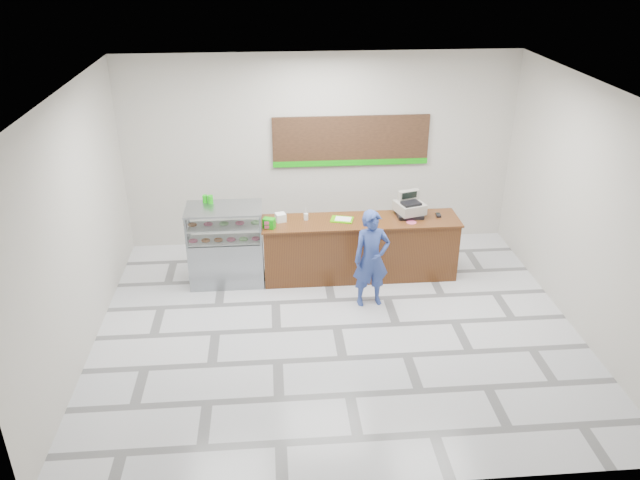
{
  "coord_description": "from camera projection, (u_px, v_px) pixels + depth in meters",
  "views": [
    {
      "loc": [
        -0.89,
        -7.7,
        5.2
      ],
      "look_at": [
        -0.18,
        0.9,
        1.01
      ],
      "focal_mm": 35.0,
      "sensor_mm": 36.0,
      "label": 1
    }
  ],
  "objects": [
    {
      "name": "donut_decal",
      "position": [
        411.0,
        222.0,
        10.14
      ],
      "size": [
        0.17,
        0.17,
        0.0
      ],
      "primitive_type": "cylinder",
      "color": "#D64D74",
      "rests_on": "sales_counter"
    },
    {
      "name": "menu_board",
      "position": [
        351.0,
        142.0,
        11.09
      ],
      "size": [
        2.8,
        0.06,
        0.9
      ],
      "color": "black",
      "rests_on": "back_wall"
    },
    {
      "name": "napkin_box",
      "position": [
        281.0,
        217.0,
        10.16
      ],
      "size": [
        0.19,
        0.19,
        0.13
      ],
      "primitive_type": "cube",
      "rotation": [
        0.0,
        0.0,
        0.27
      ],
      "color": "white",
      "rests_on": "sales_counter"
    },
    {
      "name": "ceiling",
      "position": [
        340.0,
        90.0,
        7.72
      ],
      "size": [
        7.0,
        7.0,
        0.0
      ],
      "primitive_type": "plane",
      "rotation": [
        3.14,
        0.0,
        0.0
      ],
      "color": "silver",
      "rests_on": "back_wall"
    },
    {
      "name": "promo_box",
      "position": [
        269.0,
        223.0,
        9.92
      ],
      "size": [
        0.21,
        0.18,
        0.16
      ],
      "primitive_type": "cube",
      "rotation": [
        0.0,
        0.0,
        -0.36
      ],
      "color": "#10A90B",
      "rests_on": "sales_counter"
    },
    {
      "name": "floor",
      "position": [
        337.0,
        327.0,
        9.24
      ],
      "size": [
        7.0,
        7.0,
        0.0
      ],
      "primitive_type": "plane",
      "color": "silver",
      "rests_on": "ground"
    },
    {
      "name": "back_wall",
      "position": [
        320.0,
        152.0,
        11.17
      ],
      "size": [
        7.0,
        0.0,
        7.0
      ],
      "primitive_type": "plane",
      "rotation": [
        1.57,
        0.0,
        0.0
      ],
      "color": "beige",
      "rests_on": "floor"
    },
    {
      "name": "sales_counter",
      "position": [
        360.0,
        248.0,
        10.45
      ],
      "size": [
        3.26,
        0.76,
        1.03
      ],
      "color": "#562E11",
      "rests_on": "floor"
    },
    {
      "name": "serving_tray",
      "position": [
        342.0,
        219.0,
        10.23
      ],
      "size": [
        0.42,
        0.34,
        0.02
      ],
      "rotation": [
        0.0,
        0.0,
        -0.27
      ],
      "color": "#4AB703",
      "rests_on": "sales_counter"
    },
    {
      "name": "cash_register",
      "position": [
        409.0,
        207.0,
        10.34
      ],
      "size": [
        0.53,
        0.54,
        0.4
      ],
      "rotation": [
        0.0,
        0.0,
        0.29
      ],
      "color": "black",
      "rests_on": "sales_counter"
    },
    {
      "name": "straw_cup",
      "position": [
        306.0,
        217.0,
        10.22
      ],
      "size": [
        0.07,
        0.07,
        0.11
      ],
      "primitive_type": "cylinder",
      "color": "silver",
      "rests_on": "sales_counter"
    },
    {
      "name": "display_case",
      "position": [
        226.0,
        244.0,
        10.21
      ],
      "size": [
        1.22,
        0.72,
        1.33
      ],
      "color": "gray",
      "rests_on": "floor"
    },
    {
      "name": "green_cup_right",
      "position": [
        210.0,
        199.0,
        10.07
      ],
      "size": [
        0.09,
        0.09,
        0.13
      ],
      "primitive_type": "cylinder",
      "color": "#10A90B",
      "rests_on": "display_case"
    },
    {
      "name": "card_terminal",
      "position": [
        438.0,
        215.0,
        10.37
      ],
      "size": [
        0.08,
        0.15,
        0.04
      ],
      "primitive_type": "cube",
      "rotation": [
        0.0,
        0.0,
        -0.07
      ],
      "color": "black",
      "rests_on": "sales_counter"
    },
    {
      "name": "green_cup_left",
      "position": [
        205.0,
        199.0,
        10.1
      ],
      "size": [
        0.08,
        0.08,
        0.13
      ],
      "primitive_type": "cylinder",
      "color": "#10A90B",
      "rests_on": "display_case"
    },
    {
      "name": "customer",
      "position": [
        371.0,
        259.0,
        9.53
      ],
      "size": [
        0.61,
        0.45,
        1.57
      ],
      "primitive_type": "imported",
      "rotation": [
        0.0,
        0.0,
        0.13
      ],
      "color": "navy",
      "rests_on": "floor"
    }
  ]
}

